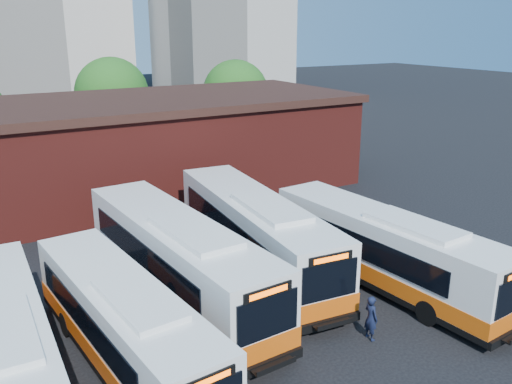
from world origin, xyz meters
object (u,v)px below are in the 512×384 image
transit_worker (371,318)px  bus_mideast (255,235)px  bus_farwest (6,358)px  bus_east (384,252)px  bus_west (124,327)px  bus_midwest (178,262)px

transit_worker → bus_mideast: bearing=6.1°
bus_farwest → bus_east: bearing=1.7°
bus_mideast → transit_worker: bus_mideast is taller
bus_farwest → bus_west: size_ratio=1.01×
bus_midwest → bus_west: bearing=-138.3°
bus_midwest → bus_east: bus_midwest is taller
bus_mideast → bus_east: bearing=-41.8°
bus_mideast → bus_east: (4.05, -4.31, -0.11)m
bus_midwest → bus_mideast: (4.28, 1.03, -0.01)m
bus_farwest → bus_east: size_ratio=0.93×
bus_west → bus_east: size_ratio=0.93×
bus_farwest → bus_west: 3.61m
bus_west → bus_midwest: size_ratio=0.86×
bus_west → bus_east: 11.65m
bus_farwest → bus_midwest: (6.93, 3.40, 0.21)m
bus_west → bus_midwest: (3.32, 3.40, 0.23)m
bus_east → bus_mideast: bearing=128.3°
bus_farwest → bus_midwest: bearing=27.4°
bus_east → transit_worker: bearing=-143.2°
bus_farwest → bus_east: (15.26, 0.13, 0.09)m
bus_farwest → bus_midwest: bus_midwest is taller
bus_midwest → bus_mideast: bearing=9.5°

